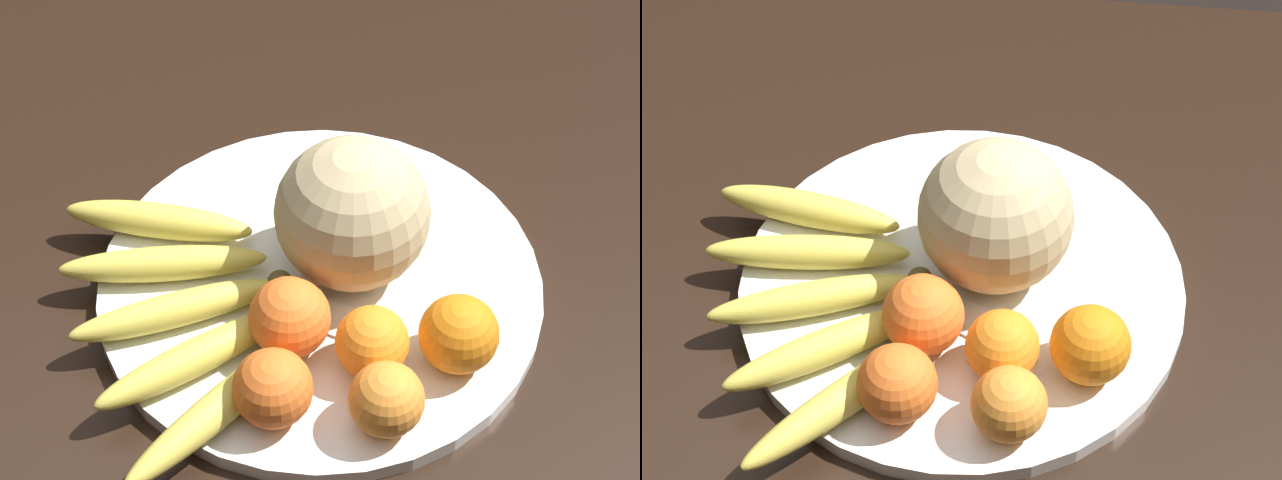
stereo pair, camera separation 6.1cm
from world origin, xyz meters
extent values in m
cube|color=black|center=(0.00, 0.00, 0.71)|extent=(1.23, 0.99, 0.04)
cylinder|color=white|center=(0.01, 0.04, 0.73)|extent=(0.39, 0.39, 0.02)
torus|color=#1E4C56|center=(0.01, 0.04, 0.74)|extent=(0.39, 0.39, 0.01)
sphere|color=tan|center=(0.03, 0.06, 0.81)|extent=(0.13, 0.13, 0.13)
sphere|color=brown|center=(-0.03, 0.02, 0.76)|extent=(0.02, 0.02, 0.02)
ellipsoid|color=#DBC64C|center=(-0.14, 0.09, 0.76)|extent=(0.17, 0.06, 0.03)
ellipsoid|color=#DBC64C|center=(-0.13, 0.04, 0.76)|extent=(0.18, 0.05, 0.03)
ellipsoid|color=#DBC64C|center=(-0.11, -0.01, 0.76)|extent=(0.18, 0.09, 0.03)
ellipsoid|color=#DBC64C|center=(-0.09, -0.06, 0.76)|extent=(0.16, 0.12, 0.03)
ellipsoid|color=#DBC64C|center=(-0.07, -0.10, 0.76)|extent=(0.15, 0.16, 0.03)
sphere|color=orange|center=(0.06, -0.10, 0.77)|extent=(0.06, 0.06, 0.06)
sphere|color=orange|center=(0.12, -0.04, 0.78)|extent=(0.07, 0.07, 0.07)
sphere|color=orange|center=(-0.03, -0.10, 0.77)|extent=(0.06, 0.06, 0.06)
sphere|color=orange|center=(-0.02, -0.03, 0.78)|extent=(0.07, 0.07, 0.07)
sphere|color=orange|center=(0.05, -0.05, 0.77)|extent=(0.06, 0.06, 0.06)
cube|color=white|center=(0.01, 0.00, 0.74)|extent=(0.10, 0.07, 0.00)
camera|label=1|loc=(0.02, -0.56, 1.45)|focal=60.00mm
camera|label=2|loc=(0.08, -0.56, 1.45)|focal=60.00mm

